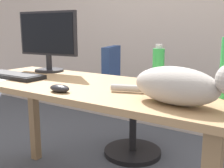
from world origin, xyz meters
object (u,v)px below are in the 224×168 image
at_px(monitor, 48,39).
at_px(computer_mouse, 60,88).
at_px(keyboard, 13,75).
at_px(cat, 181,85).
at_px(spray_bottle, 158,65).
at_px(office_chair, 127,109).

xyz_separation_m(monitor, computer_mouse, (0.53, -0.44, -0.21)).
xyz_separation_m(keyboard, cat, (1.08, -0.04, 0.07)).
distance_m(monitor, cat, 1.14).
bearing_deg(spray_bottle, cat, -55.78).
bearing_deg(office_chair, keyboard, -111.40).
bearing_deg(spray_bottle, computer_mouse, -120.49).
bearing_deg(spray_bottle, monitor, -176.57).
height_order(office_chair, computer_mouse, office_chair).
bearing_deg(cat, computer_mouse, -170.63).
bearing_deg(computer_mouse, office_chair, 101.42).
bearing_deg(computer_mouse, spray_bottle, 59.51).
bearing_deg(computer_mouse, cat, 9.37).
xyz_separation_m(computer_mouse, spray_bottle, (0.29, 0.49, 0.08)).
bearing_deg(office_chair, spray_bottle, -45.67).
relative_size(cat, spray_bottle, 2.85).
xyz_separation_m(office_chair, keyboard, (-0.33, -0.85, 0.38)).
bearing_deg(computer_mouse, monitor, 140.23).
distance_m(monitor, computer_mouse, 0.71).
distance_m(keyboard, computer_mouse, 0.55).
relative_size(monitor, keyboard, 1.09).
distance_m(office_chair, spray_bottle, 0.83).
height_order(cat, spray_bottle, spray_bottle).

